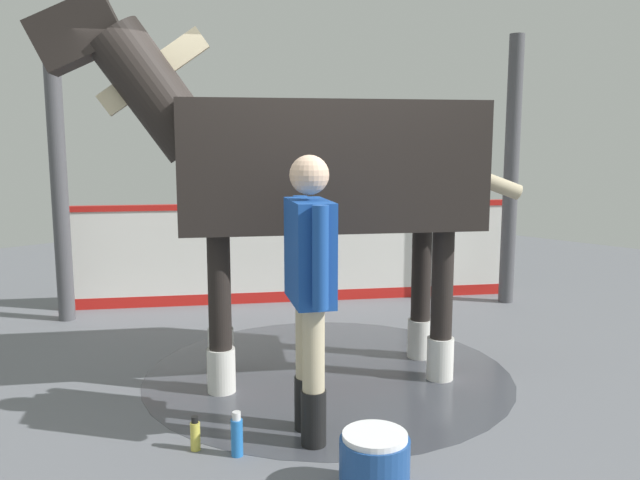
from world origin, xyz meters
TOP-DOWN VIEW (x-y plane):
  - ground_plane at (0.00, 0.00)m, footprint 16.00×16.00m
  - wet_patch at (-0.05, 0.23)m, footprint 2.80×2.80m
  - barrier_wall at (-1.91, 1.56)m, footprint 2.95×4.10m
  - roof_post_near at (-2.95, -0.57)m, footprint 0.16×0.16m
  - roof_post_far at (-0.23, 3.23)m, footprint 0.16×0.16m
  - horse at (-0.12, 0.12)m, footprint 2.28×3.01m
  - handler at (0.63, -0.61)m, footprint 0.59×0.45m
  - wash_bucket at (1.32, -0.81)m, footprint 0.36×0.36m
  - bottle_shampoo at (0.29, -1.20)m, footprint 0.06×0.06m
  - bottle_spray at (0.52, -1.07)m, footprint 0.07×0.07m

SIDE VIEW (x-z plane):
  - ground_plane at x=0.00m, z-range -0.02..0.00m
  - wet_patch at x=-0.05m, z-range 0.00..0.00m
  - bottle_shampoo at x=0.29m, z-range -0.01..0.19m
  - bottle_spray at x=0.52m, z-range -0.01..0.25m
  - wash_bucket at x=1.32m, z-range 0.00..0.32m
  - barrier_wall at x=-1.91m, z-range -0.04..1.06m
  - handler at x=0.63m, z-range 0.13..1.83m
  - roof_post_near at x=-2.95m, z-range 0.00..2.89m
  - roof_post_far at x=-0.23m, z-range 0.00..2.89m
  - horse at x=-0.12m, z-range 0.18..2.95m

